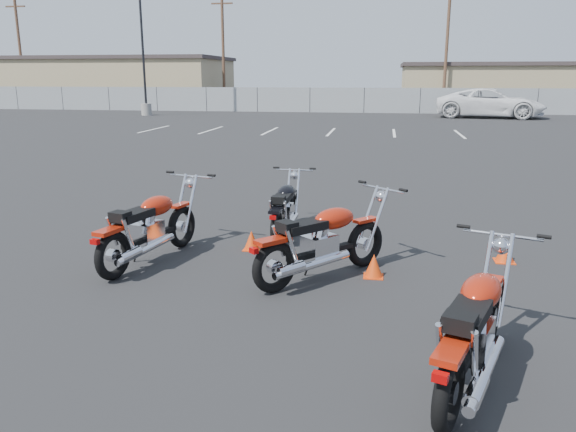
% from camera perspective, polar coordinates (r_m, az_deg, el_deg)
% --- Properties ---
extents(ground, '(120.00, 120.00, 0.00)m').
position_cam_1_polar(ground, '(7.79, -2.20, -5.64)').
color(ground, black).
rests_on(ground, ground).
extents(motorcycle_front_red, '(1.05, 2.32, 1.14)m').
position_cam_1_polar(motorcycle_front_red, '(8.26, -13.86, -1.12)').
color(motorcycle_front_red, black).
rests_on(motorcycle_front_red, ground).
extents(motorcycle_second_black, '(0.79, 2.05, 1.00)m').
position_cam_1_polar(motorcycle_second_black, '(9.46, -0.30, 0.80)').
color(motorcycle_second_black, black).
rests_on(motorcycle_second_black, ground).
extents(motorcycle_third_red, '(1.89, 2.02, 1.14)m').
position_cam_1_polar(motorcycle_third_red, '(7.37, 3.56, -2.57)').
color(motorcycle_third_red, black).
rests_on(motorcycle_third_red, ground).
extents(motorcycle_rear_red, '(1.26, 2.29, 1.13)m').
position_cam_1_polar(motorcycle_rear_red, '(5.15, 18.45, -10.83)').
color(motorcycle_rear_red, black).
rests_on(motorcycle_rear_red, ground).
extents(training_cone_near, '(0.26, 0.26, 0.31)m').
position_cam_1_polar(training_cone_near, '(7.62, 8.71, -5.00)').
color(training_cone_near, red).
rests_on(training_cone_near, ground).
extents(training_cone_far, '(0.28, 0.28, 0.34)m').
position_cam_1_polar(training_cone_far, '(8.72, 21.20, -3.29)').
color(training_cone_far, red).
rests_on(training_cone_far, ground).
extents(training_cone_extra, '(0.25, 0.25, 0.30)m').
position_cam_1_polar(training_cone_extra, '(8.71, -3.72, -2.47)').
color(training_cone_extra, red).
rests_on(training_cone_extra, ground).
extents(light_pole_west, '(0.80, 0.70, 11.89)m').
position_cam_1_polar(light_pole_west, '(40.27, -14.43, 14.47)').
color(light_pole_west, gray).
rests_on(light_pole_west, ground).
extents(chainlink_fence, '(80.06, 0.06, 1.80)m').
position_cam_1_polar(chainlink_fence, '(42.24, 7.74, 11.57)').
color(chainlink_fence, gray).
rests_on(chainlink_fence, ground).
extents(tan_building_west, '(18.40, 10.40, 4.30)m').
position_cam_1_polar(tan_building_west, '(54.51, -16.34, 13.00)').
color(tan_building_west, tan).
rests_on(tan_building_west, ground).
extents(tan_building_east, '(14.40, 9.40, 3.70)m').
position_cam_1_polar(tan_building_east, '(51.88, 19.53, 12.41)').
color(tan_building_east, tan).
rests_on(tan_building_east, ground).
extents(utility_pole_a, '(1.80, 0.24, 9.00)m').
position_cam_1_polar(utility_pole_a, '(55.95, -25.55, 14.83)').
color(utility_pole_a, '#493022').
rests_on(utility_pole_a, ground).
extents(utility_pole_b, '(1.80, 0.24, 9.00)m').
position_cam_1_polar(utility_pole_b, '(49.12, -6.60, 16.35)').
color(utility_pole_b, '#493022').
rests_on(utility_pole_b, ground).
extents(utility_pole_c, '(1.80, 0.24, 9.00)m').
position_cam_1_polar(utility_pole_c, '(46.44, 15.81, 16.07)').
color(utility_pole_c, '#493022').
rests_on(utility_pole_c, ground).
extents(parking_line_stripes, '(15.12, 4.00, 0.01)m').
position_cam_1_polar(parking_line_stripes, '(27.60, 1.24, 8.58)').
color(parking_line_stripes, silver).
rests_on(parking_line_stripes, ground).
extents(white_van, '(4.31, 8.15, 2.94)m').
position_cam_1_polar(white_van, '(39.01, 19.94, 11.53)').
color(white_van, white).
rests_on(white_van, ground).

